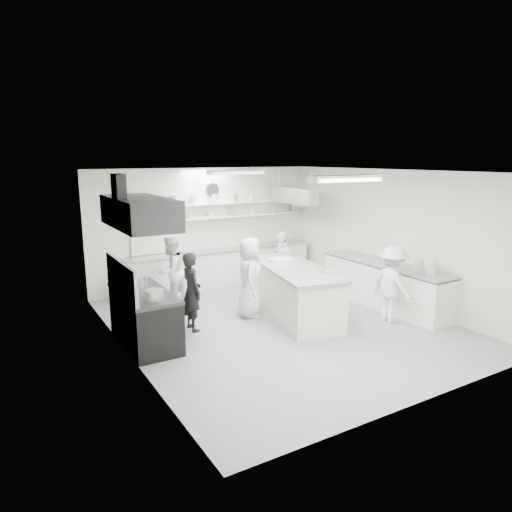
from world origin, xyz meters
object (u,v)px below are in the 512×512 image
stove (145,319)px  back_counter (222,267)px  prep_island (293,293)px  cook_back (171,271)px  cook_stove (192,292)px  right_counter (384,285)px

stove → back_counter: (2.90, 2.80, 0.01)m
prep_island → cook_back: 2.76m
stove → back_counter: back_counter is taller
cook_stove → cook_back: cook_back is taller
prep_island → cook_back: cook_back is taller
back_counter → cook_stove: bearing=-126.4°
right_counter → prep_island: prep_island is taller
right_counter → prep_island: bearing=167.5°
cook_stove → cook_back: size_ratio=0.96×
back_counter → right_counter: bearing=-55.3°
stove → prep_island: size_ratio=0.66×
stove → right_counter: 5.28m
back_counter → right_counter: 4.13m
right_counter → stove: bearing=173.5°
right_counter → prep_island: 2.19m
back_counter → prep_island: (0.22, -2.93, 0.04)m
back_counter → cook_back: size_ratio=3.16×
stove → right_counter: right_counter is taller
stove → cook_back: bearing=57.2°
stove → back_counter: size_ratio=0.36×
stove → cook_stove: bearing=11.2°
prep_island → stove: bearing=-170.9°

